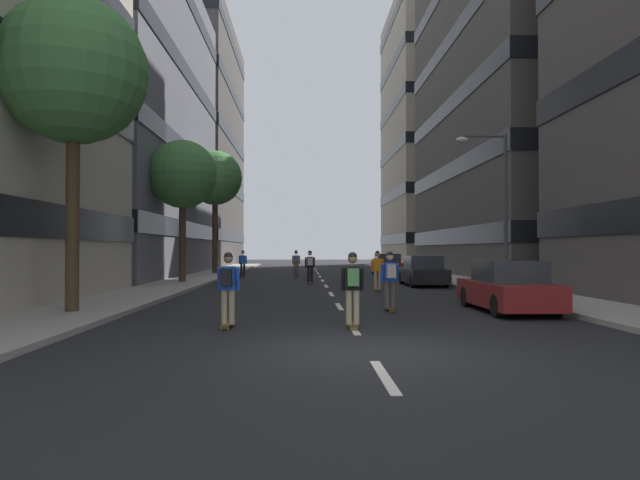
# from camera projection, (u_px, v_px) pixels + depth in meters

# --- Properties ---
(ground_plane) EXTENTS (135.20, 135.20, 0.00)m
(ground_plane) POSITION_uv_depth(u_px,v_px,m) (323.00, 281.00, 32.73)
(ground_plane) COLOR black
(sidewalk_left) EXTENTS (2.92, 61.97, 0.14)m
(sidewalk_left) POSITION_uv_depth(u_px,v_px,m) (201.00, 278.00, 35.31)
(sidewalk_left) COLOR #9E9991
(sidewalk_left) RESTS_ON ground_plane
(sidewalk_right) EXTENTS (2.92, 61.97, 0.14)m
(sidewalk_right) POSITION_uv_depth(u_px,v_px,m) (440.00, 277.00, 35.78)
(sidewalk_right) COLOR #9E9991
(sidewalk_right) RESTS_ON ground_plane
(lane_markings) EXTENTS (0.16, 52.20, 0.01)m
(lane_markings) POSITION_uv_depth(u_px,v_px,m) (323.00, 281.00, 33.19)
(lane_markings) COLOR silver
(lane_markings) RESTS_ON ground_plane
(building_left_mid) EXTENTS (15.60, 24.03, 21.21)m
(building_left_mid) POSITION_uv_depth(u_px,v_px,m) (74.00, 119.00, 38.50)
(building_left_mid) COLOR slate
(building_left_mid) RESTS_ON ground_plane
(building_left_far) EXTENTS (15.60, 22.97, 26.99)m
(building_left_far) POSITION_uv_depth(u_px,v_px,m) (164.00, 145.00, 63.62)
(building_left_far) COLOR #4C4744
(building_left_far) RESTS_ON ground_plane
(building_right_mid) EXTENTS (15.60, 23.46, 36.20)m
(building_right_mid) POSITION_uv_depth(u_px,v_px,m) (558.00, 16.00, 39.67)
(building_right_mid) COLOR #4C4744
(building_right_mid) RESTS_ON ground_plane
(building_right_far) EXTENTS (15.60, 17.91, 29.69)m
(building_right_far) POSITION_uv_depth(u_px,v_px,m) (459.00, 135.00, 64.69)
(building_right_far) COLOR #B2A893
(building_right_far) RESTS_ON ground_plane
(parked_car_near) EXTENTS (1.82, 4.40, 1.52)m
(parked_car_near) POSITION_uv_depth(u_px,v_px,m) (387.00, 265.00, 40.41)
(parked_car_near) COLOR maroon
(parked_car_near) RESTS_ON ground_plane
(parked_car_mid) EXTENTS (1.82, 4.40, 1.52)m
(parked_car_mid) POSITION_uv_depth(u_px,v_px,m) (508.00, 288.00, 16.70)
(parked_car_mid) COLOR maroon
(parked_car_mid) RESTS_ON ground_plane
(parked_car_far) EXTENTS (1.82, 4.40, 1.52)m
(parked_car_far) POSITION_uv_depth(u_px,v_px,m) (423.00, 272.00, 28.49)
(parked_car_far) COLOR black
(parked_car_far) RESTS_ON ground_plane
(street_tree_near) EXTENTS (3.62, 3.62, 7.49)m
(street_tree_near) POSITION_uv_depth(u_px,v_px,m) (183.00, 175.00, 29.99)
(street_tree_near) COLOR #4C3823
(street_tree_near) RESTS_ON sidewalk_left
(street_tree_mid) EXTENTS (4.05, 4.05, 8.68)m
(street_tree_mid) POSITION_uv_depth(u_px,v_px,m) (74.00, 72.00, 15.67)
(street_tree_mid) COLOR #4C3823
(street_tree_mid) RESTS_ON sidewalk_left
(street_tree_far) EXTENTS (3.94, 3.94, 8.85)m
(street_tree_far) POSITION_uv_depth(u_px,v_px,m) (215.00, 178.00, 41.02)
(street_tree_far) COLOR #4C3823
(street_tree_far) RESTS_ON sidewalk_left
(streetlamp_right) EXTENTS (2.13, 0.30, 6.50)m
(streetlamp_right) POSITION_uv_depth(u_px,v_px,m) (497.00, 194.00, 23.47)
(streetlamp_right) COLOR #3F3F44
(streetlamp_right) RESTS_ON sidewalk_right
(skater_0) EXTENTS (0.54, 0.91, 1.78)m
(skater_0) POSITION_uv_depth(u_px,v_px,m) (390.00, 277.00, 16.76)
(skater_0) COLOR brown
(skater_0) RESTS_ON ground_plane
(skater_1) EXTENTS (0.55, 0.92, 1.78)m
(skater_1) POSITION_uv_depth(u_px,v_px,m) (296.00, 262.00, 37.04)
(skater_1) COLOR brown
(skater_1) RESTS_ON ground_plane
(skater_2) EXTENTS (0.53, 0.90, 1.78)m
(skater_2) POSITION_uv_depth(u_px,v_px,m) (353.00, 285.00, 13.18)
(skater_2) COLOR brown
(skater_2) RESTS_ON ground_plane
(skater_3) EXTENTS (0.54, 0.91, 1.78)m
(skater_3) POSITION_uv_depth(u_px,v_px,m) (243.00, 262.00, 37.02)
(skater_3) COLOR brown
(skater_3) RESTS_ON ground_plane
(skater_4) EXTENTS (0.55, 0.92, 1.78)m
(skater_4) POSITION_uv_depth(u_px,v_px,m) (378.00, 269.00, 24.83)
(skater_4) COLOR brown
(skater_4) RESTS_ON ground_plane
(skater_5) EXTENTS (0.54, 0.91, 1.78)m
(skater_5) POSITION_uv_depth(u_px,v_px,m) (310.00, 265.00, 29.90)
(skater_5) COLOR brown
(skater_5) RESTS_ON ground_plane
(skater_6) EXTENTS (0.55, 0.91, 1.78)m
(skater_6) POSITION_uv_depth(u_px,v_px,m) (228.00, 285.00, 13.25)
(skater_6) COLOR brown
(skater_6) RESTS_ON ground_plane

